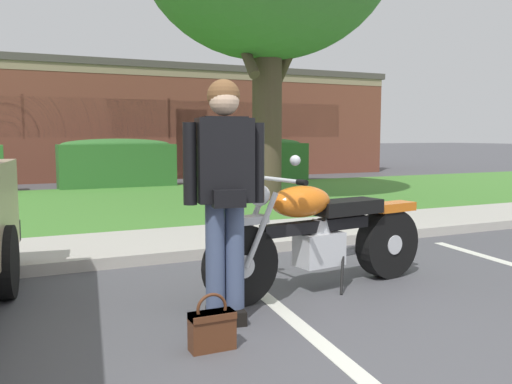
% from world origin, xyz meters
% --- Properties ---
extents(ground_plane, '(140.00, 140.00, 0.00)m').
position_xyz_m(ground_plane, '(0.00, 0.00, 0.00)').
color(ground_plane, '#4C4C51').
extents(curb_strip, '(60.00, 0.20, 0.12)m').
position_xyz_m(curb_strip, '(0.00, 2.83, 0.06)').
color(curb_strip, '#B7B2A8').
rests_on(curb_strip, ground).
extents(concrete_walk, '(60.00, 1.50, 0.08)m').
position_xyz_m(concrete_walk, '(0.00, 3.68, 0.04)').
color(concrete_walk, '#B7B2A8').
rests_on(concrete_walk, ground).
extents(grass_lawn, '(60.00, 6.39, 0.06)m').
position_xyz_m(grass_lawn, '(0.00, 7.63, 0.03)').
color(grass_lawn, '#478433').
rests_on(grass_lawn, ground).
extents(stall_stripe_1, '(0.59, 4.39, 0.01)m').
position_xyz_m(stall_stripe_1, '(-0.05, 0.20, 0.00)').
color(stall_stripe_1, silver).
rests_on(stall_stripe_1, ground).
extents(motorcycle, '(2.24, 0.82, 1.18)m').
position_xyz_m(motorcycle, '(0.67, 1.27, 0.48)').
color(motorcycle, black).
rests_on(motorcycle, ground).
extents(rider_person, '(0.57, 0.33, 1.70)m').
position_xyz_m(rider_person, '(-0.46, 0.85, 0.99)').
color(rider_person, black).
rests_on(rider_person, ground).
extents(handbag, '(0.28, 0.13, 0.36)m').
position_xyz_m(handbag, '(-0.72, 0.41, 0.14)').
color(handbag, '#562D19').
rests_on(handbag, ground).
extents(hedge_center_right, '(2.80, 0.90, 1.24)m').
position_xyz_m(hedge_center_right, '(0.66, 10.99, 0.65)').
color(hedge_center_right, '#336B2D').
rests_on(hedge_center_right, ground).
extents(hedge_right, '(2.46, 0.90, 1.24)m').
position_xyz_m(hedge_right, '(4.66, 10.99, 0.65)').
color(hedge_right, '#336B2D').
rests_on(hedge_right, ground).
extents(brick_building, '(23.82, 9.66, 3.50)m').
position_xyz_m(brick_building, '(-1.38, 18.00, 1.75)').
color(brick_building, brown).
rests_on(brick_building, ground).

